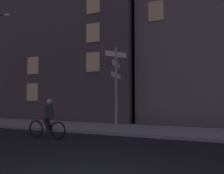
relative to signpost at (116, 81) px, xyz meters
The scene contains 5 objects.
sidewalk_kerb 2.69m from the signpost, 31.64° to the left, with size 40.00×2.53×0.14m, color gray.
signpost is the anchor object (origin of this frame).
cyclist 3.52m from the signpost, 140.82° to the right, with size 1.82×0.34×1.61m.
building_left_block 10.28m from the signpost, 133.31° to the left, with size 13.56×10.00×12.24m.
building_right_block 11.32m from the signpost, 52.76° to the left, with size 10.52×9.52×17.63m.
Camera 1 is at (1.36, -2.60, 1.74)m, focal length 29.10 mm.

